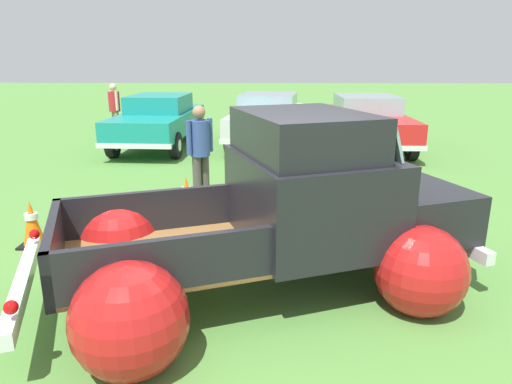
{
  "coord_description": "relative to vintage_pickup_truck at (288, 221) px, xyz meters",
  "views": [
    {
      "loc": [
        0.12,
        -4.56,
        2.47
      ],
      "look_at": [
        0.0,
        1.35,
        0.72
      ],
      "focal_mm": 32.49,
      "sensor_mm": 36.0,
      "label": 1
    }
  ],
  "objects": [
    {
      "name": "show_car_0",
      "position": [
        -3.2,
        8.09,
        0.02
      ],
      "size": [
        2.02,
        4.53,
        1.43
      ],
      "rotation": [
        0.0,
        0.0,
        -1.62
      ],
      "color": "black",
      "rests_on": "ground"
    },
    {
      "name": "spectator_1",
      "position": [
        -1.37,
        3.13,
        0.19
      ],
      "size": [
        0.48,
        0.48,
        1.67
      ],
      "rotation": [
        0.0,
        0.0,
        5.46
      ],
      "color": "#4C4742",
      "rests_on": "ground"
    },
    {
      "name": "vintage_pickup_truck",
      "position": [
        0.0,
        0.0,
        0.0
      ],
      "size": [
        5.0,
        3.87,
        1.96
      ],
      "rotation": [
        0.0,
        0.0,
        0.35
      ],
      "color": "black",
      "rests_on": "ground"
    },
    {
      "name": "ground_plane",
      "position": [
        -0.36,
        -0.13,
        -0.76
      ],
      "size": [
        80.0,
        80.0,
        0.0
      ],
      "primitive_type": "plane",
      "color": "#548C3D"
    },
    {
      "name": "show_car_2",
      "position": [
        2.51,
        8.02,
        0.03
      ],
      "size": [
        1.89,
        4.58,
        1.43
      ],
      "rotation": [
        0.0,
        0.0,
        -1.57
      ],
      "color": "black",
      "rests_on": "ground"
    },
    {
      "name": "show_car_1",
      "position": [
        -0.17,
        8.61,
        0.03
      ],
      "size": [
        2.39,
        4.68,
        1.43
      ],
      "rotation": [
        0.0,
        0.0,
        -1.71
      ],
      "color": "black",
      "rests_on": "ground"
    },
    {
      "name": "spectator_0",
      "position": [
        -4.94,
        9.76,
        0.18
      ],
      "size": [
        0.48,
        0.48,
        1.65
      ],
      "rotation": [
        0.0,
        0.0,
        0.68
      ],
      "color": "gray",
      "rests_on": "ground"
    },
    {
      "name": "lane_cone_1",
      "position": [
        -3.35,
        1.05,
        -0.45
      ],
      "size": [
        0.36,
        0.36,
        0.63
      ],
      "color": "black",
      "rests_on": "ground"
    },
    {
      "name": "lane_cone_0",
      "position": [
        -1.5,
        2.36,
        -0.45
      ],
      "size": [
        0.36,
        0.36,
        0.63
      ],
      "color": "black",
      "rests_on": "ground"
    }
  ]
}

